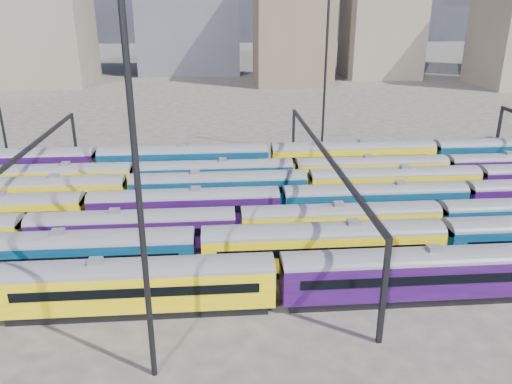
{
  "coord_description": "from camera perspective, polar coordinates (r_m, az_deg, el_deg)",
  "views": [
    {
      "loc": [
        -0.65,
        -47.59,
        21.84
      ],
      "look_at": [
        3.27,
        1.66,
        3.0
      ],
      "focal_mm": 35.0,
      "sensor_mm": 36.0,
      "label": 1
    }
  ],
  "objects": [
    {
      "name": "ground",
      "position": [
        52.36,
        -3.43,
        -3.81
      ],
      "size": [
        500.0,
        500.0,
        0.0
      ],
      "primitive_type": "plane",
      "color": "#3D3834",
      "rests_on": "ground"
    },
    {
      "name": "rake_0",
      "position": [
        38.3,
        -13.26,
        -9.8
      ],
      "size": [
        102.47,
        3.0,
        5.05
      ],
      "color": "black",
      "rests_on": "ground"
    },
    {
      "name": "rake_1",
      "position": [
        46.35,
        20.53,
        -4.91
      ],
      "size": [
        126.02,
        3.07,
        5.18
      ],
      "color": "black",
      "rests_on": "ground"
    },
    {
      "name": "rake_2",
      "position": [
        47.46,
        -13.87,
        -3.84
      ],
      "size": [
        96.42,
        2.83,
        4.75
      ],
      "color": "black",
      "rests_on": "ground"
    },
    {
      "name": "rake_3",
      "position": [
        53.07,
        -18.85,
        -1.62
      ],
      "size": [
        118.31,
        2.89,
        4.85
      ],
      "color": "black",
      "rests_on": "ground"
    },
    {
      "name": "rake_4",
      "position": [
        56.89,
        -14.44,
        0.41
      ],
      "size": [
        120.13,
        2.93,
        4.93
      ],
      "color": "black",
      "rests_on": "ground"
    },
    {
      "name": "rake_5",
      "position": [
        61.46,
        4.38,
        2.46
      ],
      "size": [
        115.62,
        2.82,
        4.74
      ],
      "color": "black",
      "rests_on": "ground"
    },
    {
      "name": "rake_6",
      "position": [
        65.75,
        1.55,
        4.1
      ],
      "size": [
        132.94,
        3.24,
        5.47
      ],
      "color": "black",
      "rests_on": "ground"
    },
    {
      "name": "gantry_1",
      "position": [
        53.53,
        -25.54,
        2.46
      ],
      "size": [
        0.35,
        40.35,
        8.03
      ],
      "color": "black",
      "rests_on": "ground"
    },
    {
      "name": "gantry_2",
      "position": [
        51.04,
        7.72,
        3.53
      ],
      "size": [
        0.35,
        40.35,
        8.03
      ],
      "color": "black",
      "rests_on": "ground"
    },
    {
      "name": "mast_2",
      "position": [
        27.12,
        -13.59,
        3.41
      ],
      "size": [
        1.4,
        0.5,
        25.6
      ],
      "color": "black",
      "rests_on": "ground"
    },
    {
      "name": "mast_3",
      "position": [
        73.7,
        8.0,
        14.55
      ],
      "size": [
        1.4,
        0.5,
        25.6
      ],
      "color": "black",
      "rests_on": "ground"
    }
  ]
}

